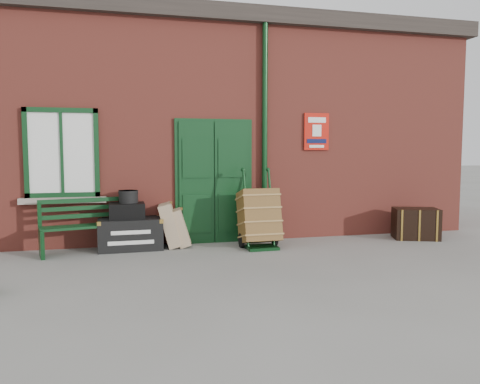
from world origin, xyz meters
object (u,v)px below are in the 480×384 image
object	(u,v)px
houdini_trunk	(130,234)
porter_trolley	(259,218)
dark_trunk	(416,224)
bench	(88,224)

from	to	relation	value
houdini_trunk	porter_trolley	distance (m)	2.23
houdini_trunk	dark_trunk	distance (m)	5.33
bench	porter_trolley	xyz separation A→B (m)	(2.87, -0.31, 0.06)
bench	houdini_trunk	distance (m)	0.72
bench	houdini_trunk	world-z (taller)	bench
porter_trolley	bench	bearing A→B (deg)	172.88
dark_trunk	porter_trolley	bearing A→B (deg)	-159.12
bench	porter_trolley	distance (m)	2.89
porter_trolley	houdini_trunk	bearing A→B (deg)	169.31
houdini_trunk	bench	bearing A→B (deg)	-175.73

